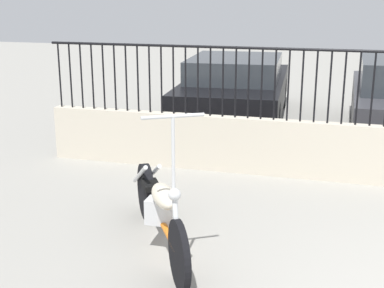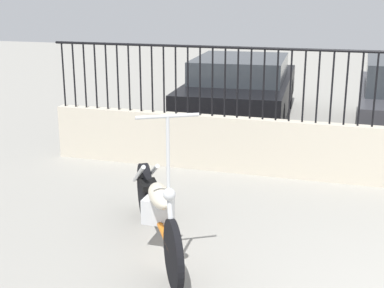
% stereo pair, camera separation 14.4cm
% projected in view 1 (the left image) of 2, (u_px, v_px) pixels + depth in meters
% --- Properties ---
extents(motorcycle_orange, '(1.21, 1.92, 1.46)m').
position_uv_depth(motorcycle_orange, '(158.00, 206.00, 5.18)').
color(motorcycle_orange, black).
rests_on(motorcycle_orange, ground_plane).
extents(car_black, '(2.09, 4.37, 1.24)m').
position_uv_depth(car_black, '(236.00, 88.00, 10.23)').
color(car_black, black).
rests_on(car_black, ground_plane).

